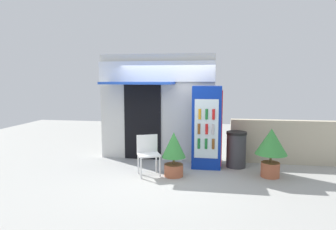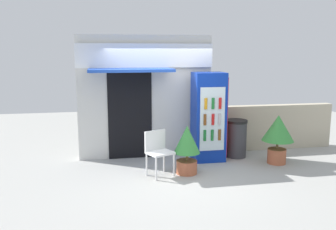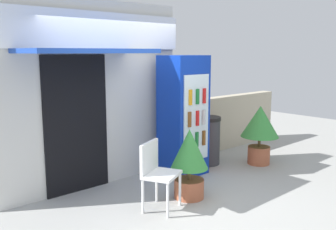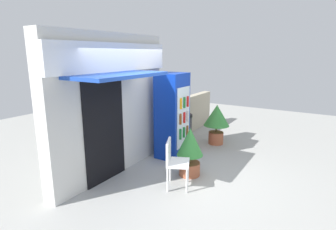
{
  "view_description": "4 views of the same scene",
  "coord_description": "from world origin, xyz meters",
  "px_view_note": "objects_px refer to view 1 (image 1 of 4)",
  "views": [
    {
      "loc": [
        1.21,
        -6.37,
        2.13
      ],
      "look_at": [
        0.1,
        0.46,
        1.3
      ],
      "focal_mm": 31.56,
      "sensor_mm": 36.0,
      "label": 1
    },
    {
      "loc": [
        -1.34,
        -6.84,
        2.44
      ],
      "look_at": [
        0.02,
        0.38,
        1.13
      ],
      "focal_mm": 38.37,
      "sensor_mm": 36.0,
      "label": 2
    },
    {
      "loc": [
        -3.28,
        -3.61,
        2.03
      ],
      "look_at": [
        0.35,
        0.4,
        1.12
      ],
      "focal_mm": 39.97,
      "sensor_mm": 36.0,
      "label": 3
    },
    {
      "loc": [
        -4.22,
        -2.37,
        2.42
      ],
      "look_at": [
        0.13,
        0.32,
        1.24
      ],
      "focal_mm": 28.78,
      "sensor_mm": 36.0,
      "label": 4
    }
  ],
  "objects_px": {
    "plastic_chair": "(148,151)",
    "potted_plant_near_shop": "(174,151)",
    "trash_bin": "(236,149)",
    "drink_cooler": "(207,127)",
    "potted_plant_curbside": "(271,146)"
  },
  "relations": [
    {
      "from": "potted_plant_near_shop",
      "to": "potted_plant_curbside",
      "type": "bearing_deg",
      "value": 7.62
    },
    {
      "from": "plastic_chair",
      "to": "potted_plant_curbside",
      "type": "distance_m",
      "value": 2.71
    },
    {
      "from": "potted_plant_curbside",
      "to": "plastic_chair",
      "type": "bearing_deg",
      "value": -174.52
    },
    {
      "from": "potted_plant_near_shop",
      "to": "trash_bin",
      "type": "height_order",
      "value": "potted_plant_near_shop"
    },
    {
      "from": "plastic_chair",
      "to": "drink_cooler",
      "type": "bearing_deg",
      "value": 31.9
    },
    {
      "from": "plastic_chair",
      "to": "potted_plant_curbside",
      "type": "xyz_separation_m",
      "value": [
        2.69,
        0.26,
        0.16
      ]
    },
    {
      "from": "trash_bin",
      "to": "drink_cooler",
      "type": "bearing_deg",
      "value": -171.05
    },
    {
      "from": "potted_plant_curbside",
      "to": "trash_bin",
      "type": "xyz_separation_m",
      "value": [
        -0.7,
        0.65,
        -0.25
      ]
    },
    {
      "from": "plastic_chair",
      "to": "trash_bin",
      "type": "height_order",
      "value": "plastic_chair"
    },
    {
      "from": "drink_cooler",
      "to": "plastic_chair",
      "type": "height_order",
      "value": "drink_cooler"
    },
    {
      "from": "drink_cooler",
      "to": "potted_plant_near_shop",
      "type": "relative_size",
      "value": 2.01
    },
    {
      "from": "potted_plant_near_shop",
      "to": "plastic_chair",
      "type": "bearing_deg",
      "value": 177.7
    },
    {
      "from": "drink_cooler",
      "to": "trash_bin",
      "type": "xyz_separation_m",
      "value": [
        0.71,
        0.11,
        -0.55
      ]
    },
    {
      "from": "drink_cooler",
      "to": "potted_plant_near_shop",
      "type": "distance_m",
      "value": 1.16
    },
    {
      "from": "plastic_chair",
      "to": "potted_plant_near_shop",
      "type": "relative_size",
      "value": 0.9
    }
  ]
}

